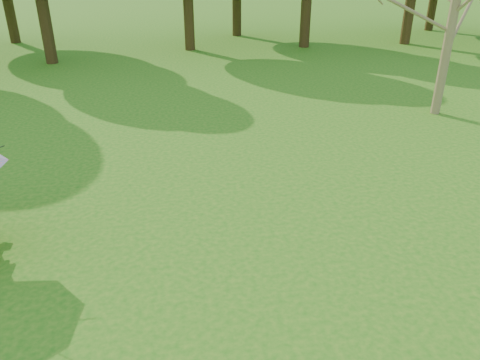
{
  "coord_description": "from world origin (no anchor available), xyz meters",
  "views": [
    {
      "loc": [
        1.77,
        -4.3,
        5.05
      ],
      "look_at": [
        3.12,
        3.69,
        1.1
      ],
      "focal_mm": 35.0,
      "sensor_mm": 36.0,
      "label": 1
    }
  ],
  "objects": []
}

